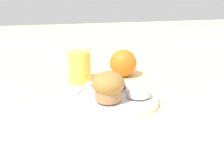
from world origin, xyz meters
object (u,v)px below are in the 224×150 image
(muffin, at_px, (108,86))
(butter_knife, at_px, (115,86))
(juice_glass, at_px, (80,67))
(orange_fruit, at_px, (123,63))

(muffin, xyz_separation_m, butter_knife, (0.03, 0.07, -0.03))
(muffin, height_order, butter_knife, muffin)
(muffin, height_order, juice_glass, juice_glass)
(juice_glass, bearing_deg, orange_fruit, 7.68)
(muffin, distance_m, butter_knife, 0.09)
(orange_fruit, bearing_deg, butter_knife, -114.32)
(orange_fruit, bearing_deg, muffin, -114.39)
(muffin, relative_size, butter_knife, 0.52)
(butter_knife, relative_size, juice_glass, 1.59)
(butter_knife, height_order, orange_fruit, orange_fruit)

